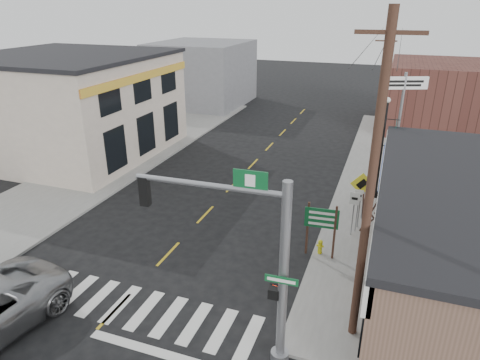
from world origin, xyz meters
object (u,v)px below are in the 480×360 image
(lamp_post, at_px, (384,141))
(utility_pole_far, at_px, (380,93))
(bare_tree, at_px, (384,210))
(guide_sign, at_px, (321,223))
(fire_hydrant, at_px, (320,246))
(utility_pole_near, at_px, (370,190))
(traffic_signal_pole, at_px, (259,253))
(dance_center_sign, at_px, (403,96))

(lamp_post, xyz_separation_m, utility_pole_far, (-0.76, 8.42, 0.97))
(bare_tree, bearing_deg, lamp_post, 92.29)
(bare_tree, bearing_deg, guide_sign, 135.05)
(fire_hydrant, distance_m, lamp_post, 7.74)
(utility_pole_far, bearing_deg, lamp_post, -86.20)
(guide_sign, xyz_separation_m, fire_hydrant, (0.00, 0.24, -1.26))
(utility_pole_near, relative_size, utility_pole_far, 1.23)
(guide_sign, bearing_deg, utility_pole_far, 80.69)
(traffic_signal_pole, distance_m, utility_pole_far, 21.83)
(guide_sign, distance_m, utility_pole_far, 15.83)
(lamp_post, bearing_deg, utility_pole_far, 107.87)
(traffic_signal_pole, bearing_deg, dance_center_sign, 77.14)
(traffic_signal_pole, bearing_deg, lamp_post, 75.94)
(dance_center_sign, xyz_separation_m, bare_tree, (-0.36, -14.95, -0.94))
(guide_sign, distance_m, utility_pole_near, 5.81)
(fire_hydrant, distance_m, bare_tree, 4.85)
(traffic_signal_pole, bearing_deg, guide_sign, 80.13)
(traffic_signal_pole, distance_m, dance_center_sign, 19.14)
(lamp_post, bearing_deg, utility_pole_near, -77.76)
(fire_hydrant, bearing_deg, utility_pole_far, 85.52)
(lamp_post, xyz_separation_m, utility_pole_near, (-0.09, -11.33, 1.93))
(bare_tree, distance_m, utility_pole_far, 17.94)
(utility_pole_near, bearing_deg, dance_center_sign, 83.91)
(guide_sign, height_order, utility_pole_near, utility_pole_near)
(dance_center_sign, bearing_deg, bare_tree, -112.76)
(fire_hydrant, relative_size, utility_pole_far, 0.08)
(lamp_post, height_order, bare_tree, lamp_post)
(fire_hydrant, height_order, utility_pole_far, utility_pole_far)
(lamp_post, xyz_separation_m, bare_tree, (0.38, -9.48, 0.48))
(traffic_signal_pole, distance_m, bare_tree, 4.97)
(fire_hydrant, xyz_separation_m, bare_tree, (2.34, -2.58, 3.38))
(guide_sign, xyz_separation_m, lamp_post, (1.96, 7.14, 1.64))
(dance_center_sign, xyz_separation_m, utility_pole_far, (-1.50, 2.95, -0.45))
(fire_hydrant, relative_size, utility_pole_near, 0.06)
(fire_hydrant, xyz_separation_m, utility_pole_far, (1.20, 15.32, 3.87))
(fire_hydrant, bearing_deg, dance_center_sign, 77.69)
(guide_sign, xyz_separation_m, bare_tree, (2.34, -2.34, 2.13))
(guide_sign, bearing_deg, bare_tree, -49.85)
(traffic_signal_pole, relative_size, dance_center_sign, 1.00)
(traffic_signal_pole, bearing_deg, bare_tree, 48.20)
(lamp_post, distance_m, bare_tree, 9.50)
(traffic_signal_pole, xyz_separation_m, dance_center_sign, (3.53, 18.79, 1.03))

